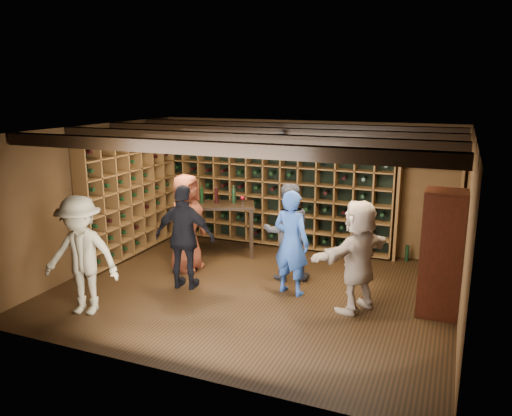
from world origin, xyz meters
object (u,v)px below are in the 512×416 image
at_px(man_blue_shirt, 291,243).
at_px(man_grey_suit, 287,232).
at_px(guest_woman_black, 185,237).
at_px(guest_beige, 358,256).
at_px(display_cabinet, 441,256).
at_px(guest_khaki, 81,256).
at_px(tasting_table, 219,210).
at_px(guest_red_floral, 187,223).

distance_m(man_blue_shirt, man_grey_suit, 0.61).
distance_m(man_grey_suit, guest_woman_black, 1.67).
bearing_deg(guest_woman_black, guest_beige, 176.77).
bearing_deg(display_cabinet, man_grey_suit, 168.51).
height_order(guest_woman_black, guest_beige, guest_woman_black).
relative_size(guest_woman_black, guest_khaki, 0.98).
xyz_separation_m(guest_woman_black, tasting_table, (-0.23, 1.69, 0.03)).
height_order(man_blue_shirt, man_grey_suit, man_blue_shirt).
bearing_deg(guest_beige, man_blue_shirt, -72.34).
bearing_deg(guest_khaki, man_grey_suit, 33.97).
height_order(guest_khaki, tasting_table, guest_khaki).
height_order(display_cabinet, man_blue_shirt, display_cabinet).
bearing_deg(guest_woman_black, guest_red_floral, -69.79).
distance_m(man_grey_suit, guest_red_floral, 1.76).
bearing_deg(man_blue_shirt, guest_red_floral, 4.04).
distance_m(display_cabinet, tasting_table, 4.16).
xyz_separation_m(man_blue_shirt, guest_woman_black, (-1.61, -0.42, 0.02)).
xyz_separation_m(display_cabinet, tasting_table, (-3.98, 1.20, 0.01)).
bearing_deg(guest_red_floral, man_grey_suit, -81.07).
xyz_separation_m(guest_red_floral, guest_woman_black, (0.38, -0.72, -0.02)).
relative_size(display_cabinet, guest_beige, 1.08).
distance_m(guest_woman_black, tasting_table, 1.70).
bearing_deg(guest_khaki, display_cabinet, 9.51).
distance_m(man_blue_shirt, guest_beige, 1.08).
relative_size(man_grey_suit, guest_woman_black, 0.97).
xyz_separation_m(man_grey_suit, guest_woman_black, (-1.36, -0.98, 0.02)).
bearing_deg(man_blue_shirt, guest_beige, -179.16).
bearing_deg(guest_red_floral, display_cabinet, -92.57).
bearing_deg(tasting_table, guest_khaki, -125.47).
bearing_deg(display_cabinet, man_blue_shirt, -178.17).
bearing_deg(tasting_table, guest_woman_black, -105.67).
bearing_deg(man_grey_suit, guest_red_floral, -15.46).
relative_size(guest_red_floral, tasting_table, 1.16).
bearing_deg(man_grey_suit, guest_woman_black, 11.94).
bearing_deg(guest_red_floral, guest_woman_black, -151.60).
distance_m(guest_khaki, guest_beige, 3.86).
xyz_separation_m(man_blue_shirt, guest_beige, (1.06, -0.22, -0.00)).
bearing_deg(man_grey_suit, tasting_table, -47.79).
height_order(man_grey_suit, tasting_table, man_grey_suit).
height_order(man_grey_suit, guest_woman_black, guest_woman_black).
relative_size(display_cabinet, guest_red_floral, 1.03).
bearing_deg(guest_beige, display_cabinet, 134.45).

